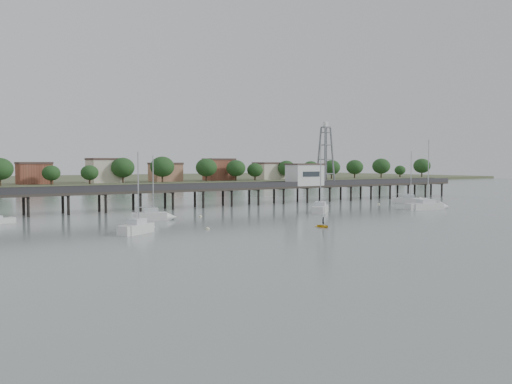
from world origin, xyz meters
TOP-DOWN VIEW (x-y plane):
  - ground_plane at (0.00, 0.00)m, footprint 500.00×500.00m
  - pier at (0.00, 60.00)m, footprint 150.00×5.00m
  - pier_building at (25.00, 60.00)m, footprint 8.40×5.40m
  - lattice_tower at (31.50, 60.00)m, footprint 3.20×3.20m
  - sailboat_b at (-21.71, 40.34)m, footprint 7.00×4.09m
  - sailboat_e at (43.41, 42.45)m, footprint 6.81×7.22m
  - sailboat_d at (34.40, 29.89)m, footprint 9.52×4.66m
  - sailboat_a at (-30.36, 25.86)m, footprint 6.91×5.43m
  - sailboat_c at (11.25, 37.56)m, footprint 7.88×7.58m
  - white_tender at (-44.05, 49.17)m, footprint 3.90×2.47m
  - yellow_dinghy at (-5.29, 17.43)m, footprint 1.94×0.80m
  - dinghy_occupant at (-5.29, 17.43)m, footprint 0.83×1.32m
  - mooring_buoys at (1.49, 34.80)m, footprint 68.73×21.07m
  - far_shore at (0.36, 239.58)m, footprint 500.00×170.00m

SIDE VIEW (x-z plane):
  - ground_plane at x=0.00m, z-range 0.00..0.00m
  - yellow_dinghy at x=-5.29m, z-range -1.32..1.32m
  - dinghy_occupant at x=-5.29m, z-range -0.15..0.15m
  - mooring_buoys at x=1.49m, z-range -0.12..0.28m
  - white_tender at x=-44.05m, z-range -0.27..1.14m
  - sailboat_d at x=34.40m, z-range -6.89..8.15m
  - sailboat_c at x=11.25m, z-range -6.35..7.62m
  - sailboat_e at x=43.41m, z-range -5.74..7.02m
  - sailboat_a at x=-30.36m, z-range -5.13..6.43m
  - sailboat_b at x=-21.71m, z-range -4.98..6.29m
  - far_shore at x=0.36m, z-range -4.25..6.15m
  - pier at x=0.00m, z-range 1.04..6.54m
  - pier_building at x=25.00m, z-range 4.02..9.32m
  - lattice_tower at x=31.50m, z-range 3.35..18.85m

